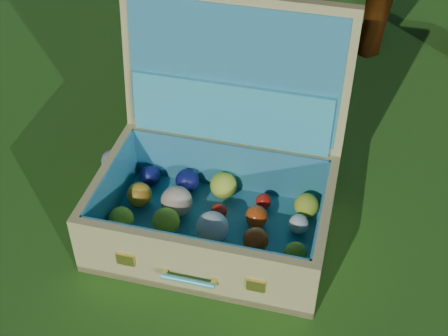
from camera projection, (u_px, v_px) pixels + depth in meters
ground at (269, 222)px, 1.58m from camera, size 60.00×60.00×0.00m
stray_ball at (113, 161)px, 1.71m from camera, size 0.06×0.06×0.06m
suitcase at (217, 173)px, 1.49m from camera, size 0.61×0.52×0.53m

